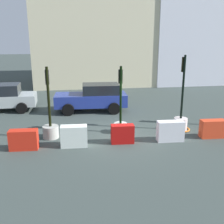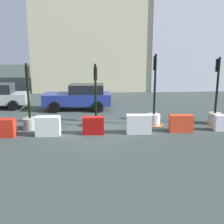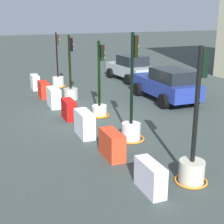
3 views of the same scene
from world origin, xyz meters
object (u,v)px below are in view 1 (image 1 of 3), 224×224
at_px(construction_barrier_2, 74,136).
at_px(construction_barrier_3, 122,134).
at_px(car_silver_hatchback, 2,98).
at_px(construction_barrier_5, 213,129).
at_px(traffic_light_2, 120,121).
at_px(construction_barrier_1, 24,140).
at_px(construction_barrier_4, 170,131).
at_px(car_blue_estate, 93,97).
at_px(traffic_light_1, 50,126).
at_px(traffic_light_3, 181,119).

relative_size(construction_barrier_2, construction_barrier_3, 1.12).
bearing_deg(car_silver_hatchback, construction_barrier_5, -30.92).
distance_m(traffic_light_2, car_silver_hatchback, 8.17).
distance_m(traffic_light_2, construction_barrier_2, 2.63).
xyz_separation_m(traffic_light_2, construction_barrier_3, (-0.16, -1.32, -0.14)).
bearing_deg(construction_barrier_5, traffic_light_2, 162.13).
height_order(construction_barrier_1, construction_barrier_4, construction_barrier_4).
height_order(construction_barrier_1, construction_barrier_5, construction_barrier_1).
xyz_separation_m(construction_barrier_2, construction_barrier_3, (2.07, 0.06, -0.04)).
relative_size(construction_barrier_3, car_blue_estate, 0.23).
bearing_deg(construction_barrier_3, car_silver_hatchback, 135.00).
bearing_deg(construction_barrier_2, traffic_light_1, 131.61).
xyz_separation_m(traffic_light_2, traffic_light_3, (2.99, -0.08, 0.00)).
xyz_separation_m(construction_barrier_2, car_blue_estate, (1.29, 5.42, 0.40)).
xyz_separation_m(construction_barrier_1, construction_barrier_4, (6.23, -0.04, 0.04)).
height_order(traffic_light_2, construction_barrier_5, traffic_light_2).
xyz_separation_m(construction_barrier_3, construction_barrier_5, (4.19, 0.02, 0.00)).
xyz_separation_m(traffic_light_2, construction_barrier_1, (-4.26, -1.38, -0.13)).
height_order(construction_barrier_4, car_blue_estate, car_blue_estate).
height_order(construction_barrier_2, car_silver_hatchback, car_silver_hatchback).
distance_m(traffic_light_2, construction_barrier_5, 4.23).
distance_m(traffic_light_1, car_silver_hatchback, 6.12).
relative_size(traffic_light_2, car_silver_hatchback, 0.76).
relative_size(traffic_light_1, traffic_light_2, 1.02).
xyz_separation_m(traffic_light_1, construction_barrier_2, (1.03, -1.16, -0.11)).
xyz_separation_m(traffic_light_3, construction_barrier_3, (-3.15, -1.24, -0.14)).
height_order(construction_barrier_2, construction_barrier_3, construction_barrier_2).
relative_size(traffic_light_3, construction_barrier_1, 3.15).
relative_size(traffic_light_1, traffic_light_3, 0.89).
distance_m(traffic_light_3, construction_barrier_4, 1.68).
bearing_deg(construction_barrier_3, traffic_light_1, 160.47).
bearing_deg(construction_barrier_1, traffic_light_1, 49.17).
bearing_deg(construction_barrier_3, traffic_light_2, 83.13).
height_order(construction_barrier_4, construction_barrier_5, construction_barrier_4).
height_order(traffic_light_3, construction_barrier_5, traffic_light_3).
height_order(traffic_light_2, car_silver_hatchback, traffic_light_2).
bearing_deg(construction_barrier_2, construction_barrier_5, 0.79).
bearing_deg(traffic_light_1, traffic_light_3, 1.24).
relative_size(construction_barrier_4, car_blue_estate, 0.27).
relative_size(traffic_light_3, car_blue_estate, 0.83).
bearing_deg(construction_barrier_3, construction_barrier_1, -179.21).
bearing_deg(construction_barrier_4, car_blue_estate, 118.10).
bearing_deg(traffic_light_1, traffic_light_2, 3.85).
xyz_separation_m(traffic_light_2, construction_barrier_2, (-2.23, -1.38, -0.09)).
relative_size(traffic_light_3, construction_barrier_2, 3.24).
distance_m(construction_barrier_1, construction_barrier_5, 8.29).
xyz_separation_m(construction_barrier_4, car_silver_hatchback, (-8.43, 6.40, 0.35)).
bearing_deg(construction_barrier_3, construction_barrier_2, -178.24).
bearing_deg(traffic_light_1, construction_barrier_4, -12.87).
bearing_deg(traffic_light_2, traffic_light_3, -1.61).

